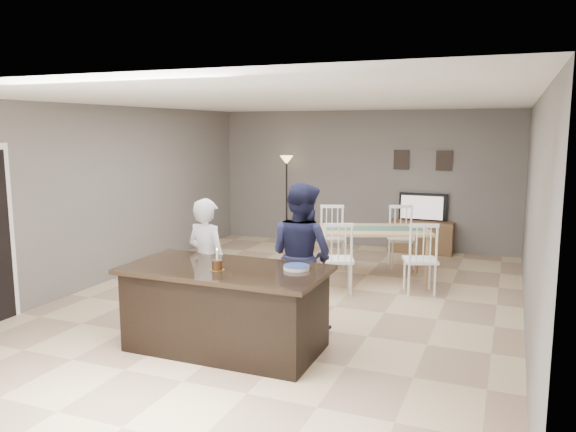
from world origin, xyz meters
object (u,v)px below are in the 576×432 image
at_px(woman, 207,263).
at_px(dining_table, 373,237).
at_px(tv_console, 421,237).
at_px(floor_lamp, 287,175).
at_px(television, 422,207).
at_px(birthday_cake, 217,265).
at_px(kitchen_island, 226,308).
at_px(plate_stack, 296,267).
at_px(man, 301,256).

bearing_deg(woman, dining_table, -101.91).
height_order(tv_console, floor_lamp, floor_lamp).
height_order(television, birthday_cake, birthday_cake).
xyz_separation_m(kitchen_island, plate_stack, (0.73, 0.20, 0.47)).
relative_size(woman, man, 0.89).
relative_size(tv_console, plate_stack, 4.31).
relative_size(kitchen_island, television, 2.35).
bearing_deg(television, plate_stack, 85.09).
height_order(man, plate_stack, man).
bearing_deg(television, man, 81.56).
bearing_deg(dining_table, woman, -135.50).
distance_m(kitchen_island, tv_console, 5.70).
bearing_deg(man, television, -78.05).
distance_m(plate_stack, floor_lamp, 5.82).
xyz_separation_m(woman, floor_lamp, (-1.01, 4.98, 0.62)).
bearing_deg(floor_lamp, kitchen_island, -74.38).
bearing_deg(birthday_cake, floor_lamp, 105.07).
xyz_separation_m(man, plate_stack, (0.23, -0.75, 0.05)).
distance_m(man, floor_lamp, 5.05).
height_order(television, man, man).
bearing_deg(kitchen_island, woman, 134.42).
bearing_deg(plate_stack, floor_lamp, 113.13).
bearing_deg(floor_lamp, dining_table, -42.83).
xyz_separation_m(birthday_cake, dining_table, (0.81, 3.50, -0.29)).
bearing_deg(kitchen_island, television, 77.99).
bearing_deg(plate_stack, tv_console, 85.02).
xyz_separation_m(kitchen_island, birthday_cake, (-0.02, -0.13, 0.50)).
bearing_deg(floor_lamp, plate_stack, -66.87).
bearing_deg(plate_stack, kitchen_island, -164.82).
relative_size(tv_console, woman, 0.78).
height_order(kitchen_island, man, man).
height_order(kitchen_island, birthday_cake, birthday_cake).
xyz_separation_m(tv_console, television, (0.00, 0.07, 0.56)).
xyz_separation_m(tv_console, woman, (-1.74, -5.02, 0.47)).
xyz_separation_m(tv_console, floor_lamp, (-2.75, -0.04, 1.09)).
relative_size(tv_console, man, 0.69).
bearing_deg(woman, plate_stack, 177.85).
bearing_deg(birthday_cake, man, 63.94).
relative_size(tv_console, dining_table, 0.50).
height_order(man, dining_table, man).
bearing_deg(dining_table, kitchen_island, -123.45).
xyz_separation_m(woman, man, (1.04, 0.40, 0.09)).
xyz_separation_m(television, man, (-0.70, -4.69, 0.00)).
bearing_deg(plate_stack, television, 85.09).
height_order(birthday_cake, dining_table, birthday_cake).
relative_size(man, dining_table, 0.73).
distance_m(tv_console, plate_stack, 5.43).
distance_m(tv_console, floor_lamp, 2.96).
xyz_separation_m(birthday_cake, plate_stack, (0.75, 0.33, -0.03)).
distance_m(dining_table, floor_lamp, 3.26).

